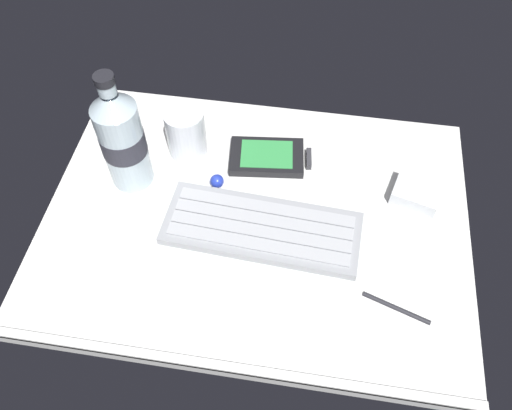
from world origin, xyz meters
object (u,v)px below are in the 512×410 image
object	(u,v)px
juice_cup	(186,134)
charger_block	(416,193)
stylus_pen	(397,307)
water_bottle	(122,139)
keyboard	(262,228)
handheld_device	(271,157)
trackball_mouse	(217,181)

from	to	relation	value
juice_cup	charger_block	world-z (taller)	juice_cup
charger_block	stylus_pen	distance (cm)	19.47
water_bottle	charger_block	size ratio (longest dim) A/B	2.97
keyboard	juice_cup	size ratio (longest dim) A/B	3.48
charger_block	juice_cup	bearing A→B (deg)	173.26
handheld_device	water_bottle	size ratio (longest dim) A/B	0.64
charger_block	trackball_mouse	distance (cm)	31.05
juice_cup	handheld_device	bearing A→B (deg)	-0.48
keyboard	trackball_mouse	size ratio (longest dim) A/B	13.45
handheld_device	stylus_pen	distance (cm)	31.13
charger_block	trackball_mouse	size ratio (longest dim) A/B	3.18
juice_cup	charger_block	distance (cm)	37.53
keyboard	stylus_pen	bearing A→B (deg)	-25.66
juice_cup	water_bottle	size ratio (longest dim) A/B	0.41
charger_block	keyboard	bearing A→B (deg)	-156.84
handheld_device	stylus_pen	world-z (taller)	handheld_device
water_bottle	stylus_pen	xyz separation A→B (cm)	(41.74, -16.60, -8.66)
water_bottle	trackball_mouse	distance (cm)	15.79
keyboard	charger_block	xyz separation A→B (cm)	(22.71, 9.71, 0.39)
juice_cup	keyboard	bearing A→B (deg)	-44.29
handheld_device	trackball_mouse	bearing A→B (deg)	-139.60
juice_cup	water_bottle	bearing A→B (deg)	-136.74
stylus_pen	juice_cup	bearing A→B (deg)	163.82
juice_cup	stylus_pen	size ratio (longest dim) A/B	0.89
keyboard	stylus_pen	world-z (taller)	keyboard
keyboard	stylus_pen	distance (cm)	21.99
trackball_mouse	stylus_pen	xyz separation A→B (cm)	(28.07, -16.99, -0.75)
keyboard	juice_cup	xyz separation A→B (cm)	(-14.46, 14.11, 3.10)
keyboard	water_bottle	world-z (taller)	water_bottle
charger_block	handheld_device	bearing A→B (deg)	169.61
juice_cup	trackball_mouse	size ratio (longest dim) A/B	3.86
trackball_mouse	water_bottle	bearing A→B (deg)	-178.39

